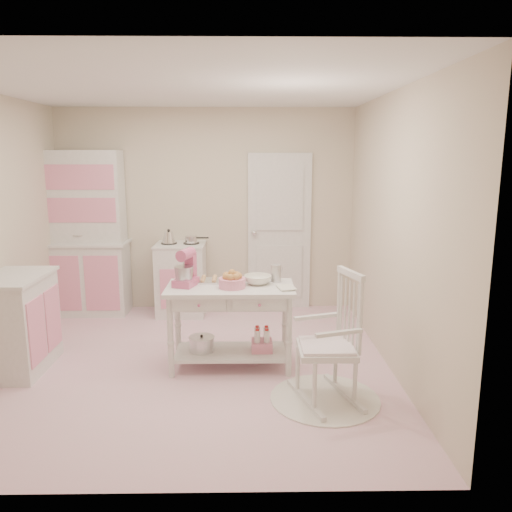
{
  "coord_description": "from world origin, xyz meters",
  "views": [
    {
      "loc": [
        0.54,
        -4.59,
        2.01
      ],
      "look_at": [
        0.62,
        0.46,
        0.99
      ],
      "focal_mm": 35.0,
      "sensor_mm": 36.0,
      "label": 1
    }
  ],
  "objects_px": {
    "hutch": "(85,234)",
    "stove": "(181,279)",
    "bread_basket": "(232,283)",
    "work_table": "(231,327)",
    "rocking_chair": "(327,337)",
    "stand_mixer": "(185,268)",
    "base_cabinet": "(18,323)"
  },
  "relations": [
    {
      "from": "hutch",
      "to": "stove",
      "type": "relative_size",
      "value": 2.26
    },
    {
      "from": "stove",
      "to": "bread_basket",
      "type": "relative_size",
      "value": 3.68
    },
    {
      "from": "work_table",
      "to": "bread_basket",
      "type": "bearing_deg",
      "value": -68.2
    },
    {
      "from": "rocking_chair",
      "to": "stand_mixer",
      "type": "relative_size",
      "value": 3.24
    },
    {
      "from": "work_table",
      "to": "stand_mixer",
      "type": "distance_m",
      "value": 0.71
    },
    {
      "from": "hutch",
      "to": "work_table",
      "type": "xyz_separation_m",
      "value": [
        1.89,
        -1.7,
        -0.64
      ]
    },
    {
      "from": "hutch",
      "to": "stand_mixer",
      "type": "height_order",
      "value": "hutch"
    },
    {
      "from": "base_cabinet",
      "to": "work_table",
      "type": "relative_size",
      "value": 0.77
    },
    {
      "from": "stand_mixer",
      "to": "rocking_chair",
      "type": "bearing_deg",
      "value": -11.42
    },
    {
      "from": "base_cabinet",
      "to": "work_table",
      "type": "distance_m",
      "value": 2.0
    },
    {
      "from": "stove",
      "to": "work_table",
      "type": "distance_m",
      "value": 1.79
    },
    {
      "from": "stove",
      "to": "bread_basket",
      "type": "bearing_deg",
      "value": -67.39
    },
    {
      "from": "base_cabinet",
      "to": "bread_basket",
      "type": "relative_size",
      "value": 3.68
    },
    {
      "from": "stove",
      "to": "work_table",
      "type": "relative_size",
      "value": 0.77
    },
    {
      "from": "hutch",
      "to": "base_cabinet",
      "type": "height_order",
      "value": "hutch"
    },
    {
      "from": "hutch",
      "to": "base_cabinet",
      "type": "relative_size",
      "value": 2.26
    },
    {
      "from": "stove",
      "to": "base_cabinet",
      "type": "xyz_separation_m",
      "value": [
        -1.31,
        -1.69,
        0.0
      ]
    },
    {
      "from": "stove",
      "to": "bread_basket",
      "type": "xyz_separation_m",
      "value": [
        0.71,
        -1.7,
        0.39
      ]
    },
    {
      "from": "rocking_chair",
      "to": "work_table",
      "type": "relative_size",
      "value": 0.92
    },
    {
      "from": "hutch",
      "to": "rocking_chair",
      "type": "height_order",
      "value": "hutch"
    },
    {
      "from": "rocking_chair",
      "to": "base_cabinet",
      "type": "bearing_deg",
      "value": 149.47
    },
    {
      "from": "base_cabinet",
      "to": "work_table",
      "type": "xyz_separation_m",
      "value": [
        2.0,
        0.04,
        -0.06
      ]
    },
    {
      "from": "rocking_chair",
      "to": "bread_basket",
      "type": "bearing_deg",
      "value": 123.37
    },
    {
      "from": "rocking_chair",
      "to": "bread_basket",
      "type": "relative_size",
      "value": 4.4
    },
    {
      "from": "rocking_chair",
      "to": "bread_basket",
      "type": "xyz_separation_m",
      "value": [
        -0.79,
        0.64,
        0.3
      ]
    },
    {
      "from": "stove",
      "to": "hutch",
      "type": "bearing_deg",
      "value": 177.61
    },
    {
      "from": "stove",
      "to": "work_table",
      "type": "height_order",
      "value": "stove"
    },
    {
      "from": "work_table",
      "to": "base_cabinet",
      "type": "bearing_deg",
      "value": -178.76
    },
    {
      "from": "stove",
      "to": "work_table",
      "type": "bearing_deg",
      "value": -67.37
    },
    {
      "from": "rocking_chair",
      "to": "work_table",
      "type": "bearing_deg",
      "value": 121.96
    },
    {
      "from": "work_table",
      "to": "bread_basket",
      "type": "height_order",
      "value": "bread_basket"
    },
    {
      "from": "stove",
      "to": "stand_mixer",
      "type": "bearing_deg",
      "value": -80.67
    }
  ]
}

